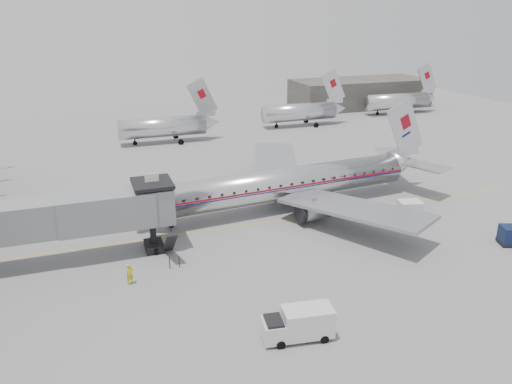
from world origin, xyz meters
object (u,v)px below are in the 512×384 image
baggage_cart_white (410,209)px  ramp_worker (130,274)px  airliner (293,183)px  service_van (299,323)px

baggage_cart_white → ramp_worker: size_ratio=1.58×
baggage_cart_white → ramp_worker: baggage_cart_white is taller
airliner → service_van: airliner is taller
baggage_cart_white → ramp_worker: bearing=-159.4°
service_van → baggage_cart_white: (19.12, 14.65, -0.14)m
ramp_worker → service_van: bearing=-75.0°
baggage_cart_white → airliner: bearing=158.1°
airliner → service_van: 23.56m
airliner → baggage_cart_white: (10.11, -7.06, -1.78)m
airliner → ramp_worker: size_ratio=20.01×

